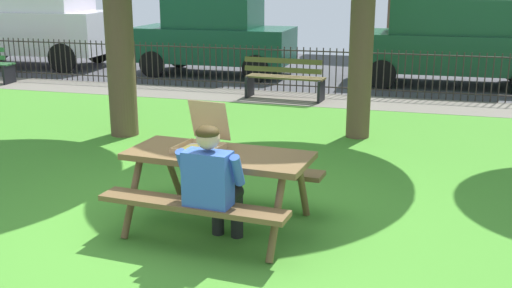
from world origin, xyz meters
name	(u,v)px	position (x,y,z in m)	size (l,w,h in m)	color
ground	(241,173)	(0.00, 1.62, -0.01)	(28.00, 11.24, 0.02)	#468D2C
cobblestone_walkway	(313,100)	(0.00, 6.54, 0.00)	(28.00, 1.40, 0.01)	slate
street_asphalt	(341,71)	(0.00, 10.49, -0.01)	(28.00, 6.50, 0.01)	#424247
picnic_table_foreground	(219,170)	(0.32, -0.11, 0.60)	(1.91, 1.62, 0.79)	brown
pizza_box_open	(202,140)	(0.12, -0.04, 0.86)	(0.49, 0.55, 0.47)	tan
adult_at_table	(213,181)	(0.44, -0.62, 0.66)	(0.62, 0.61, 1.19)	black
iron_fence_streetside	(320,70)	(0.00, 7.24, 0.49)	(20.77, 0.03, 0.97)	#2D2823
park_bench_center	(284,79)	(-0.56, 6.40, 0.42)	(1.63, 0.58, 0.85)	brown
parked_car_left	(25,18)	(-8.48, 9.08, 1.31)	(4.80, 2.29, 2.46)	white
parked_car_center	(214,34)	(-3.01, 9.08, 1.01)	(3.90, 1.84, 1.98)	#154933
parked_car_right	(452,41)	(2.68, 9.08, 1.01)	(4.43, 1.96, 1.94)	#194A2E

